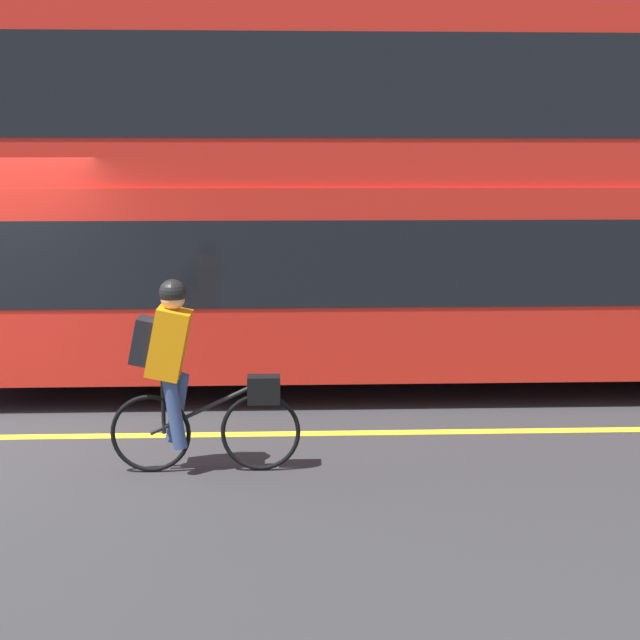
% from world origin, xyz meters
% --- Properties ---
extents(sidewalk_curb, '(60.00, 2.12, 0.12)m').
position_xyz_m(sidewalk_curb, '(0.00, 5.04, 0.06)').
color(sidewalk_curb, gray).
rests_on(sidewalk_curb, ground_plane).
extents(building_facade, '(60.00, 0.30, 9.29)m').
position_xyz_m(building_facade, '(0.00, 6.25, 4.65)').
color(building_facade, '#33478C').
rests_on(building_facade, ground_plane).
extents(bus, '(11.40, 2.44, 3.95)m').
position_xyz_m(bus, '(5.16, 1.92, 2.18)').
color(bus, black).
rests_on(bus, ground_plane).
extents(cyclist_on_bike, '(1.52, 0.32, 1.56)m').
position_xyz_m(cyclist_on_bike, '(2.23, -0.96, 0.85)').
color(cyclist_on_bike, black).
rests_on(cyclist_on_bike, ground_plane).
extents(street_sign_post, '(0.36, 0.09, 2.61)m').
position_xyz_m(street_sign_post, '(8.19, 4.93, 1.57)').
color(street_sign_post, '#59595B').
rests_on(street_sign_post, sidewalk_curb).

